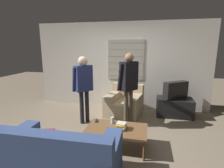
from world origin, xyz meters
name	(u,v)px	position (x,y,z in m)	size (l,w,h in m)	color
ground_plane	(103,138)	(0.00, 0.00, 0.00)	(16.00, 16.00, 0.00)	#7F705B
wall_back	(120,66)	(0.01, 2.03, 1.28)	(5.20, 0.08, 2.55)	silver
couch_blue	(59,160)	(-0.29, -1.24, 0.32)	(1.65, 0.91, 0.87)	#384C7F
armchair_beige	(125,103)	(0.25, 1.37, 0.32)	(1.03, 1.02, 0.81)	tan
coffee_table	(116,130)	(0.33, -0.27, 0.36)	(1.11, 0.65, 0.39)	brown
tv_stand	(174,107)	(1.58, 1.57, 0.24)	(0.92, 0.57, 0.48)	black
tv	(176,90)	(1.57, 1.58, 0.71)	(0.67, 0.57, 0.46)	black
person_left_standing	(83,82)	(-0.65, 0.66, 1.03)	(0.52, 0.78, 1.63)	black
person_right_standing	(128,81)	(0.42, 0.71, 1.08)	(0.54, 0.78, 1.71)	#4C4233
book_stack	(121,126)	(0.42, -0.28, 0.45)	(0.19, 0.19, 0.12)	#33754C
soda_can	(112,120)	(0.22, -0.08, 0.45)	(0.07, 0.07, 0.13)	silver
spare_remote	(96,121)	(-0.11, -0.06, 0.40)	(0.07, 0.14, 0.02)	black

